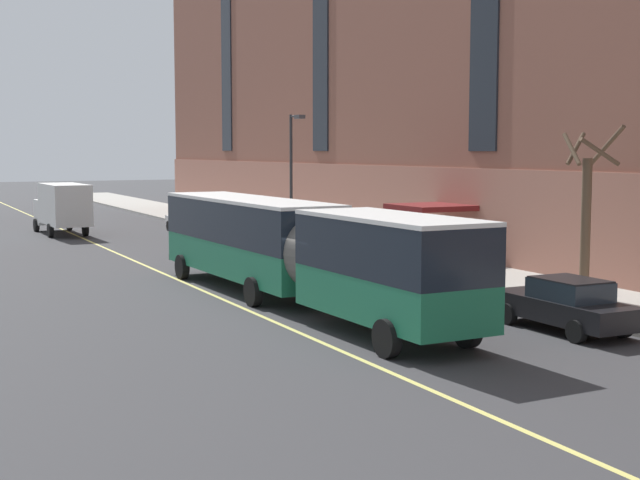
% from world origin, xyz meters
% --- Properties ---
extents(ground_plane, '(260.00, 260.00, 0.00)m').
position_xyz_m(ground_plane, '(0.00, 0.00, 0.00)').
color(ground_plane, '#38383A').
extents(sidewalk, '(5.55, 160.00, 0.15)m').
position_xyz_m(sidewalk, '(9.27, 3.00, 0.07)').
color(sidewalk, '#ADA89E').
rests_on(sidewalk, ground).
extents(city_bus, '(3.29, 18.94, 3.45)m').
position_xyz_m(city_bus, '(-0.06, 2.36, 2.01)').
color(city_bus, '#1E704C').
rests_on(city_bus, ground).
extents(parked_car_darkgray_0, '(2.06, 4.79, 1.56)m').
position_xyz_m(parked_car_darkgray_0, '(5.34, 13.75, 0.79)').
color(parked_car_darkgray_0, '#4C4C51').
rests_on(parked_car_darkgray_0, ground).
extents(parked_car_white_1, '(1.98, 4.47, 1.56)m').
position_xyz_m(parked_car_white_1, '(5.15, 30.01, 0.78)').
color(parked_car_white_1, silver).
rests_on(parked_car_white_1, ground).
extents(parked_car_black_3, '(2.08, 4.29, 1.56)m').
position_xyz_m(parked_car_black_3, '(5.41, 1.27, 0.78)').
color(parked_car_black_3, black).
rests_on(parked_car_black_3, ground).
extents(parked_car_champagne_5, '(2.00, 4.67, 1.56)m').
position_xyz_m(parked_car_champagne_5, '(5.22, 20.69, 0.78)').
color(parked_car_champagne_5, '#BCAD89').
rests_on(parked_car_champagne_5, ground).
extents(parked_car_black_6, '(1.93, 4.72, 1.56)m').
position_xyz_m(parked_car_black_6, '(5.25, -4.98, 0.78)').
color(parked_car_black_6, black).
rests_on(parked_car_black_6, ground).
extents(box_truck, '(2.52, 7.31, 3.17)m').
position_xyz_m(box_truck, '(-2.40, 31.61, 1.79)').
color(box_truck, silver).
rests_on(box_truck, ground).
extents(street_tree_mid_block, '(1.85, 1.73, 5.93)m').
position_xyz_m(street_tree_mid_block, '(9.43, -1.23, 3.15)').
color(street_tree_mid_block, brown).
rests_on(street_tree_mid_block, sidewalk).
extents(street_lamp, '(0.36, 1.48, 6.93)m').
position_xyz_m(street_lamp, '(7.10, 18.10, 4.39)').
color(street_lamp, '#2D2D30').
rests_on(street_lamp, sidewalk).
extents(lane_centerline, '(0.16, 140.00, 0.01)m').
position_xyz_m(lane_centerline, '(-1.76, 3.00, 0.00)').
color(lane_centerline, '#E0D66B').
rests_on(lane_centerline, ground).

